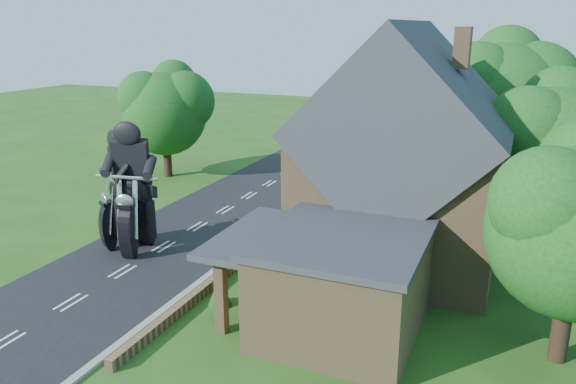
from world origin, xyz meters
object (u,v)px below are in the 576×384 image
at_px(annex, 340,281).
at_px(motorcycle_lead, 137,233).
at_px(motorcycle_follow, 125,230).
at_px(house, 404,164).
at_px(garden_wall, 264,242).

bearing_deg(annex, motorcycle_lead, 164.80).
bearing_deg(motorcycle_follow, motorcycle_lead, -167.84).
bearing_deg(house, motorcycle_follow, -163.46).
bearing_deg(house, annex, -95.24).
relative_size(house, annex, 1.45).
relative_size(garden_wall, motorcycle_lead, 11.23).
bearing_deg(motorcycle_follow, garden_wall, -126.24).
bearing_deg(motorcycle_follow, annex, -165.31).
distance_m(garden_wall, house, 7.52).
xyz_separation_m(house, motorcycle_follow, (-12.17, -3.61, -3.51)).
distance_m(house, annex, 7.30).
xyz_separation_m(annex, motorcycle_lead, (-10.59, 2.88, -0.85)).
xyz_separation_m(annex, motorcycle_follow, (-11.54, 3.19, -0.93)).
xyz_separation_m(motorcycle_lead, motorcycle_follow, (-0.95, 0.31, -0.08)).
xyz_separation_m(garden_wall, annex, (5.57, -5.80, 1.57)).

